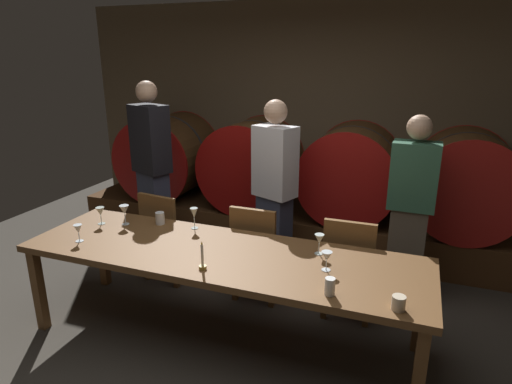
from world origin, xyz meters
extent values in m
plane|color=#3F3A33|center=(0.00, 0.00, 0.00)|extent=(7.59, 7.59, 0.00)
cube|color=brown|center=(0.00, 2.77, 1.34)|extent=(5.84, 0.24, 2.68)
cube|color=#4C2D16|center=(0.00, 2.22, 0.19)|extent=(5.25, 0.90, 0.39)
cylinder|color=#513319|center=(-1.68, 2.22, 0.89)|extent=(0.99, 0.86, 0.99)
cylinder|color=#9E1411|center=(-1.68, 1.77, 0.89)|extent=(1.01, 0.03, 1.01)
cylinder|color=#9E1411|center=(-1.68, 2.66, 0.89)|extent=(1.01, 0.03, 1.01)
cylinder|color=#2D2D33|center=(-1.68, 2.22, 0.89)|extent=(1.00, 0.04, 1.00)
cylinder|color=brown|center=(-0.57, 2.22, 0.89)|extent=(0.99, 0.86, 0.99)
cylinder|color=maroon|center=(-0.57, 1.77, 0.89)|extent=(1.01, 0.03, 1.01)
cylinder|color=maroon|center=(-0.57, 2.66, 0.89)|extent=(1.01, 0.03, 1.01)
cylinder|color=#2D2D33|center=(-0.57, 2.22, 0.89)|extent=(1.00, 0.04, 1.00)
cylinder|color=brown|center=(0.56, 2.22, 0.89)|extent=(0.99, 0.86, 0.99)
cylinder|color=#9E1411|center=(0.56, 1.77, 0.89)|extent=(1.01, 0.03, 1.01)
cylinder|color=#9E1411|center=(0.56, 2.66, 0.89)|extent=(1.01, 0.03, 1.01)
cylinder|color=#2D2D33|center=(0.56, 2.22, 0.89)|extent=(1.00, 0.04, 1.00)
cylinder|color=brown|center=(1.67, 2.22, 0.89)|extent=(0.99, 0.86, 0.99)
cylinder|color=#B21C16|center=(1.67, 1.77, 0.89)|extent=(1.01, 0.03, 1.01)
cylinder|color=#B21C16|center=(1.67, 2.66, 0.89)|extent=(1.01, 0.03, 1.01)
cylinder|color=#2D2D33|center=(1.67, 2.22, 0.89)|extent=(1.00, 0.04, 1.00)
cube|color=brown|center=(-0.07, 0.24, 0.70)|extent=(2.95, 0.87, 0.05)
cube|color=brown|center=(-1.46, -0.13, 0.34)|extent=(0.07, 0.07, 0.68)
cube|color=brown|center=(1.33, -0.13, 0.34)|extent=(0.07, 0.07, 0.68)
cube|color=brown|center=(-1.46, 0.62, 0.34)|extent=(0.07, 0.07, 0.68)
cube|color=brown|center=(1.33, 0.62, 0.34)|extent=(0.07, 0.07, 0.68)
cube|color=brown|center=(-0.94, 0.98, 0.44)|extent=(0.45, 0.45, 0.04)
cube|color=brown|center=(-0.96, 0.81, 0.67)|extent=(0.40, 0.09, 0.42)
cube|color=brown|center=(-0.75, 1.13, 0.21)|extent=(0.05, 0.05, 0.42)
cube|color=brown|center=(-1.09, 1.18, 0.21)|extent=(0.05, 0.05, 0.42)
cube|color=brown|center=(-0.79, 0.79, 0.21)|extent=(0.05, 0.05, 0.42)
cube|color=brown|center=(-1.13, 0.84, 0.21)|extent=(0.05, 0.05, 0.42)
cube|color=brown|center=(-0.02, 0.96, 0.44)|extent=(0.40, 0.40, 0.04)
cube|color=brown|center=(-0.02, 0.78, 0.67)|extent=(0.40, 0.04, 0.42)
cube|color=brown|center=(0.15, 1.13, 0.21)|extent=(0.04, 0.04, 0.42)
cube|color=brown|center=(-0.19, 1.13, 0.21)|extent=(0.04, 0.04, 0.42)
cube|color=brown|center=(0.15, 0.79, 0.21)|extent=(0.04, 0.04, 0.42)
cube|color=brown|center=(-0.19, 0.79, 0.21)|extent=(0.04, 0.04, 0.42)
cube|color=brown|center=(0.77, 0.95, 0.44)|extent=(0.40, 0.40, 0.04)
cube|color=brown|center=(0.77, 0.77, 0.67)|extent=(0.40, 0.04, 0.42)
cube|color=brown|center=(0.94, 1.12, 0.21)|extent=(0.04, 0.04, 0.42)
cube|color=brown|center=(0.60, 1.12, 0.21)|extent=(0.04, 0.04, 0.42)
cube|color=brown|center=(0.94, 0.78, 0.21)|extent=(0.04, 0.04, 0.42)
cube|color=brown|center=(0.60, 0.78, 0.21)|extent=(0.04, 0.04, 0.42)
cube|color=#33384C|center=(-1.33, 1.32, 0.47)|extent=(0.35, 0.30, 0.94)
cube|color=black|center=(-1.33, 1.32, 1.28)|extent=(0.44, 0.36, 0.68)
sphere|color=#D8A884|center=(-1.33, 1.32, 1.74)|extent=(0.21, 0.21, 0.21)
cube|color=#33384C|center=(-0.03, 1.37, 0.41)|extent=(0.35, 0.30, 0.81)
cube|color=silver|center=(-0.03, 1.37, 1.14)|extent=(0.44, 0.37, 0.66)
sphere|color=#D8A884|center=(-0.03, 1.37, 1.60)|extent=(0.21, 0.21, 0.21)
cube|color=brown|center=(1.19, 1.37, 0.42)|extent=(0.31, 0.21, 0.84)
cube|color=#336047|center=(1.19, 1.37, 1.12)|extent=(0.39, 0.25, 0.57)
sphere|color=#D8A884|center=(1.19, 1.37, 1.53)|extent=(0.20, 0.20, 0.20)
cylinder|color=olive|center=(-0.07, -0.04, 0.74)|extent=(0.05, 0.05, 0.02)
cylinder|color=#EDE5CC|center=(-0.07, -0.04, 0.83)|extent=(0.02, 0.02, 0.15)
cone|color=yellow|center=(-0.07, -0.04, 0.92)|extent=(0.01, 0.01, 0.02)
cylinder|color=silver|center=(-1.23, 0.39, 0.73)|extent=(0.06, 0.06, 0.00)
cylinder|color=silver|center=(-1.23, 0.39, 0.77)|extent=(0.01, 0.01, 0.07)
cone|color=silver|center=(-1.23, 0.39, 0.84)|extent=(0.07, 0.07, 0.07)
cylinder|color=white|center=(-1.15, 0.04, 0.73)|extent=(0.06, 0.06, 0.00)
cylinder|color=white|center=(-1.15, 0.04, 0.76)|extent=(0.01, 0.01, 0.06)
cone|color=white|center=(-1.15, 0.04, 0.83)|extent=(0.06, 0.06, 0.07)
cylinder|color=white|center=(-1.04, 0.45, 0.73)|extent=(0.06, 0.06, 0.00)
cylinder|color=white|center=(-1.04, 0.45, 0.77)|extent=(0.01, 0.01, 0.09)
cone|color=white|center=(-1.04, 0.45, 0.86)|extent=(0.08, 0.08, 0.08)
cylinder|color=silver|center=(-0.45, 0.57, 0.73)|extent=(0.06, 0.06, 0.00)
cylinder|color=silver|center=(-0.45, 0.57, 0.77)|extent=(0.01, 0.01, 0.09)
cone|color=silver|center=(-0.45, 0.57, 0.86)|extent=(0.06, 0.06, 0.08)
cylinder|color=silver|center=(0.60, 0.46, 0.73)|extent=(0.06, 0.06, 0.00)
cylinder|color=silver|center=(0.60, 0.46, 0.77)|extent=(0.01, 0.01, 0.08)
cone|color=silver|center=(0.60, 0.46, 0.84)|extent=(0.07, 0.07, 0.07)
cylinder|color=white|center=(0.70, 0.23, 0.73)|extent=(0.06, 0.06, 0.00)
cylinder|color=white|center=(0.70, 0.23, 0.76)|extent=(0.01, 0.01, 0.06)
cone|color=white|center=(0.70, 0.23, 0.83)|extent=(0.07, 0.07, 0.07)
cylinder|color=white|center=(-0.77, 0.56, 0.78)|extent=(0.07, 0.07, 0.10)
cylinder|color=white|center=(0.79, -0.06, 0.78)|extent=(0.06, 0.06, 0.11)
cylinder|color=beige|center=(1.18, -0.09, 0.77)|extent=(0.08, 0.08, 0.08)
camera|label=1|loc=(1.17, -2.34, 2.09)|focal=30.50mm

